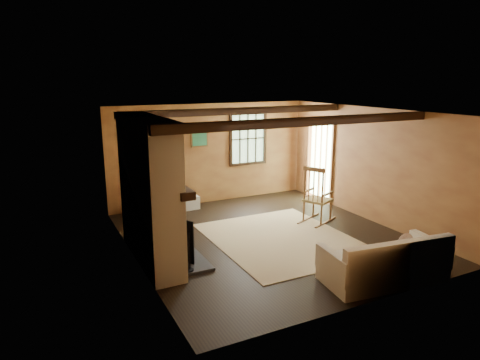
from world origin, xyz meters
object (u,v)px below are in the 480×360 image
sofa (386,265)px  armchair (155,200)px  rocking_chair (317,198)px  laundry_basket (187,202)px  fireplace (151,196)px

sofa → armchair: armchair is taller
rocking_chair → laundry_basket: size_ratio=2.45×
fireplace → rocking_chair: fireplace is taller
laundry_basket → armchair: bearing=-162.0°
fireplace → laundry_basket: bearing=58.9°
sofa → laundry_basket: bearing=113.6°
laundry_basket → armchair: armchair is taller
fireplace → laundry_basket: size_ratio=4.80×
rocking_chair → laundry_basket: bearing=20.3°
fireplace → rocking_chair: (3.61, 0.33, -0.59)m
fireplace → sofa: 3.83m
laundry_basket → rocking_chair: bearing=-44.6°
sofa → laundry_basket: 5.02m
fireplace → laundry_basket: 3.01m
rocking_chair → sofa: rocking_chair is taller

